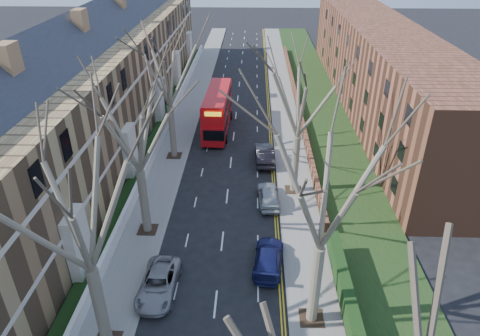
{
  "coord_description": "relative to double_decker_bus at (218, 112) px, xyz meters",
  "views": [
    {
      "loc": [
        2.11,
        -9.54,
        19.99
      ],
      "look_at": [
        1.08,
        21.47,
        2.51
      ],
      "focal_mm": 32.0,
      "sensor_mm": 36.0,
      "label": 1
    }
  ],
  "objects": [
    {
      "name": "grass_verge_right",
      "position": [
        12.35,
        4.29,
        -2.01
      ],
      "size": [
        6.0,
        102.0,
        0.06
      ],
      "color": "black",
      "rests_on": "ground"
    },
    {
      "name": "tree_left_mid",
      "position": [
        -3.85,
        -28.71,
        7.4
      ],
      "size": [
        10.5,
        10.5,
        14.71
      ],
      "color": "#6D614D",
      "rests_on": "ground"
    },
    {
      "name": "tree_left_far",
      "position": [
        -3.85,
        -18.71,
        7.09
      ],
      "size": [
        10.15,
        10.15,
        14.22
      ],
      "color": "#6D614D",
      "rests_on": "ground"
    },
    {
      "name": "double_decker_bus",
      "position": [
        0.0,
        0.0,
        0.0
      ],
      "size": [
        2.88,
        10.52,
        4.39
      ],
      "rotation": [
        0.0,
        0.0,
        3.11
      ],
      "color": "#B80D11",
      "rests_on": "ground"
    },
    {
      "name": "flats_right",
      "position": [
        19.31,
        8.29,
        2.83
      ],
      "size": [
        13.97,
        54.0,
        10.0
      ],
      "color": "brown",
      "rests_on": "ground"
    },
    {
      "name": "pavement_left",
      "position": [
        -4.15,
        4.29,
        -2.1
      ],
      "size": [
        3.0,
        102.0,
        0.12
      ],
      "primitive_type": "cube",
      "color": "slate",
      "rests_on": "ground"
    },
    {
      "name": "car_right_near",
      "position": [
        5.15,
        -22.16,
        -1.48
      ],
      "size": [
        2.37,
        4.85,
        1.36
      ],
      "primitive_type": "imported",
      "rotation": [
        0.0,
        0.0,
        3.04
      ],
      "color": "#171B50",
      "rests_on": "ground"
    },
    {
      "name": "tree_right_far",
      "position": [
        7.55,
        -12.71,
        7.09
      ],
      "size": [
        10.15,
        10.15,
        14.22
      ],
      "color": "#6D614D",
      "rests_on": "ground"
    },
    {
      "name": "front_wall_left",
      "position": [
        -5.8,
        -3.71,
        -1.54
      ],
      "size": [
        0.3,
        78.0,
        1.0
      ],
      "color": "white",
      "rests_on": "ground"
    },
    {
      "name": "car_right_far",
      "position": [
        5.1,
        -7.42,
        -1.36
      ],
      "size": [
        1.92,
        4.92,
        1.6
      ],
      "primitive_type": "imported",
      "rotation": [
        0.0,
        0.0,
        3.19
      ],
      "color": "black",
      "rests_on": "ground"
    },
    {
      "name": "car_right_mid",
      "position": [
        5.33,
        -14.58,
        -1.43
      ],
      "size": [
        2.03,
        4.4,
        1.46
      ],
      "primitive_type": "imported",
      "rotation": [
        0.0,
        0.0,
        3.22
      ],
      "color": "#A0A5A8",
      "rests_on": "ground"
    },
    {
      "name": "tree_right_mid",
      "position": [
        7.55,
        -26.71,
        7.4
      ],
      "size": [
        10.5,
        10.5,
        14.71
      ],
      "color": "#6D614D",
      "rests_on": "ground"
    },
    {
      "name": "terrace_left",
      "position": [
        -11.79,
        -3.71,
        3.38
      ],
      "size": [
        9.7,
        78.0,
        13.6
      ],
      "color": "olive",
      "rests_on": "ground"
    },
    {
      "name": "tree_left_dist",
      "position": [
        -3.85,
        -6.71,
        7.4
      ],
      "size": [
        10.5,
        10.5,
        14.71
      ],
      "color": "#6D614D",
      "rests_on": "ground"
    },
    {
      "name": "pavement_right",
      "position": [
        7.85,
        4.29,
        -2.1
      ],
      "size": [
        3.0,
        102.0,
        0.12
      ],
      "primitive_type": "cube",
      "color": "slate",
      "rests_on": "ground"
    },
    {
      "name": "car_left_far",
      "position": [
        -1.76,
        -24.79,
        -1.49
      ],
      "size": [
        2.35,
        4.85,
        1.33
      ],
      "primitive_type": "imported",
      "rotation": [
        0.0,
        0.0,
        -0.03
      ],
      "color": "gray",
      "rests_on": "ground"
    }
  ]
}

